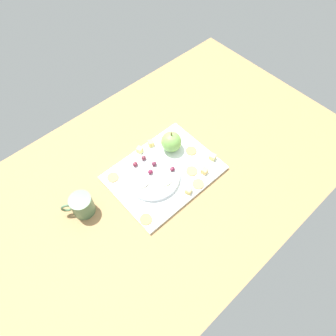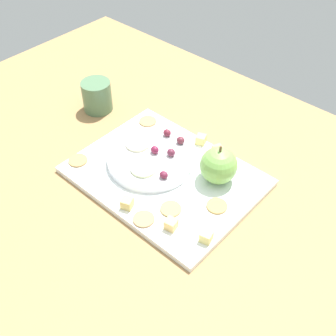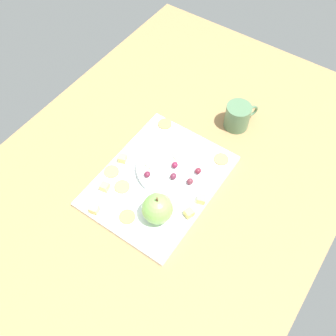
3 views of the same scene
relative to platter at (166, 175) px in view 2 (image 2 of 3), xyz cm
name	(u,v)px [view 2 (image 2 of 3)]	position (x,y,z in cm)	size (l,w,h in cm)	color
table	(171,188)	(1.79, -0.24, -2.23)	(138.16, 88.05, 3.21)	#9D7749
platter	(166,175)	(0.00, 0.00, 0.00)	(36.97, 27.98, 1.26)	white
serving_dish	(151,159)	(-4.58, 0.49, 1.55)	(18.57, 18.57, 1.85)	white
apple_whole	(219,165)	(8.92, 5.75, 4.41)	(7.57, 7.57, 7.57)	#79B551
apple_stem	(221,149)	(8.92, 5.75, 8.80)	(0.50, 0.50, 1.20)	brown
cheese_cube_0	(171,224)	(10.25, -9.89, 1.65)	(2.05, 2.05, 2.05)	#F1C46B
cheese_cube_1	(201,139)	(-0.66, 12.36, 1.65)	(2.05, 2.05, 2.05)	#E8D174
cheese_cube_2	(206,237)	(16.71, -7.82, 1.65)	(2.05, 2.05, 2.05)	#E4D575
cheese_cube_3	(218,150)	(4.34, 11.89, 1.65)	(2.05, 2.05, 2.05)	#ECC667
cheese_cube_4	(127,203)	(0.71, -11.70, 1.65)	(2.05, 2.05, 2.05)	#E4C96D
cracker_0	(144,219)	(5.24, -11.91, 0.83)	(4.02, 4.02, 0.40)	tan
cracker_1	(171,209)	(7.34, -6.68, 0.83)	(4.02, 4.02, 0.40)	tan
cracker_2	(148,121)	(-14.74, 9.92, 0.83)	(4.02, 4.02, 0.40)	tan
cracker_3	(218,205)	(13.40, 0.04, 0.83)	(4.02, 4.02, 0.40)	tan
cracker_4	(78,160)	(-16.36, -9.80, 0.83)	(4.02, 4.02, 0.40)	tan
grape_0	(155,150)	(-4.57, 1.60, 3.31)	(1.81, 1.63, 1.66)	maroon
grape_1	(167,133)	(-6.44, 7.56, 3.29)	(1.81, 1.63, 1.62)	maroon
grape_2	(163,174)	(1.53, -2.58, 3.21)	(1.81, 1.63, 1.47)	maroon
grape_3	(171,152)	(-1.46, 3.28, 3.31)	(1.81, 1.63, 1.67)	#612539
grape_4	(181,140)	(-2.56, 7.60, 3.30)	(1.81, 1.63, 1.64)	maroon
apple_slice_0	(138,143)	(-9.13, 1.12, 2.78)	(5.33, 5.33, 0.60)	beige
apple_slice_1	(144,168)	(-2.82, -3.56, 2.78)	(5.33, 5.33, 0.60)	beige
cup	(97,96)	(-28.91, 6.85, 3.16)	(9.66, 7.30, 7.58)	#4E724F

